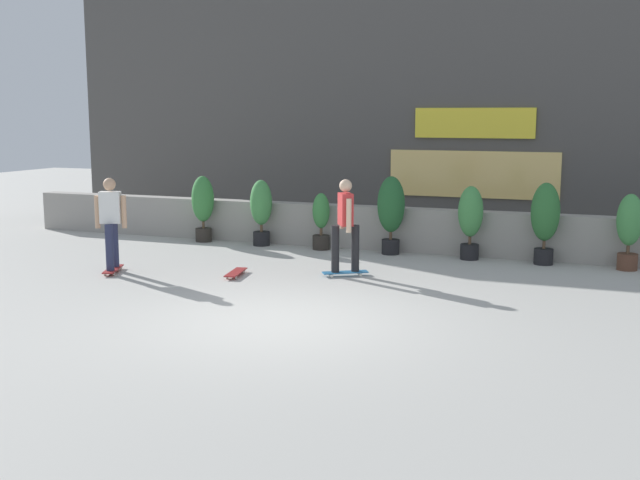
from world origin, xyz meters
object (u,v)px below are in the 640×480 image
potted_plant_2 (321,220)px  potted_plant_4 (470,217)px  potted_plant_0 (203,204)px  potted_plant_3 (391,209)px  potted_plant_6 (629,227)px  potted_plant_5 (545,217)px  potted_plant_1 (261,208)px  skater_far_left (111,221)px  skateboard_near_camera (236,272)px  skater_by_wall_right (345,223)px

potted_plant_2 → potted_plant_4: size_ratio=0.83×
potted_plant_0 → potted_plant_3: 4.32m
potted_plant_2 → potted_plant_6: (5.98, -0.00, 0.17)m
potted_plant_3 → potted_plant_5: (3.00, -0.00, -0.02)m
potted_plant_1 → potted_plant_6: potted_plant_1 is taller
potted_plant_5 → potted_plant_6: (1.47, 0.00, -0.11)m
potted_plant_4 → potted_plant_5: (1.40, 0.00, 0.08)m
skater_far_left → potted_plant_1: bearing=71.7°
potted_plant_0 → potted_plant_1: size_ratio=1.03×
potted_plant_5 → skater_far_left: 7.96m
potted_plant_0 → potted_plant_5: 7.31m
potted_plant_1 → potted_plant_3: (2.89, 0.00, 0.11)m
skateboard_near_camera → potted_plant_3: bearing=58.2°
skater_far_left → skateboard_near_camera: size_ratio=2.06×
potted_plant_3 → potted_plant_6: 4.47m
potted_plant_4 → skater_far_left: 6.75m
potted_plant_1 → potted_plant_4: size_ratio=0.99×
potted_plant_2 → potted_plant_3: bearing=-0.0°
potted_plant_1 → skater_far_left: 3.82m
potted_plant_1 → potted_plant_5: (5.89, -0.00, 0.09)m
potted_plant_1 → potted_plant_6: (7.36, -0.00, -0.02)m
potted_plant_3 → potted_plant_1: bearing=180.0°
skater_far_left → potted_plant_6: bearing=23.0°
potted_plant_2 → skater_by_wall_right: skater_by_wall_right is taller
skateboard_near_camera → potted_plant_4: bearing=41.3°
skateboard_near_camera → potted_plant_1: bearing=107.6°
potted_plant_2 → skateboard_near_camera: bearing=-97.4°
potted_plant_1 → potted_plant_6: size_ratio=1.02×
potted_plant_1 → skater_far_left: skater_far_left is taller
skater_by_wall_right → skater_far_left: (-3.97, -1.25, 0.00)m
skater_by_wall_right → skater_far_left: bearing=-162.6°
potted_plant_4 → potted_plant_5: potted_plant_5 is taller
potted_plant_2 → potted_plant_4: 3.12m
skater_far_left → potted_plant_4: bearing=32.5°
potted_plant_0 → skateboard_near_camera: bearing=-52.0°
potted_plant_2 → potted_plant_5: bearing=-0.0°
potted_plant_1 → skater_by_wall_right: skater_by_wall_right is taller
potted_plant_1 → potted_plant_3: size_ratio=0.90×
skater_far_left → potted_plant_5: bearing=27.1°
potted_plant_3 → skater_far_left: skater_far_left is taller
potted_plant_3 → skater_far_left: (-4.09, -3.63, 0.02)m
skater_far_left → potted_plant_2: bearing=54.6°
potted_plant_0 → skater_by_wall_right: (4.19, -2.38, 0.10)m
potted_plant_2 → potted_plant_3: potted_plant_3 is taller
potted_plant_0 → skater_far_left: skater_far_left is taller
potted_plant_5 → potted_plant_1: bearing=180.0°
potted_plant_2 → potted_plant_4: potted_plant_4 is taller
potted_plant_2 → potted_plant_5: potted_plant_5 is taller
potted_plant_2 → potted_plant_4: (3.11, -0.00, 0.20)m
potted_plant_1 → potted_plant_4: (4.49, -0.00, 0.01)m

